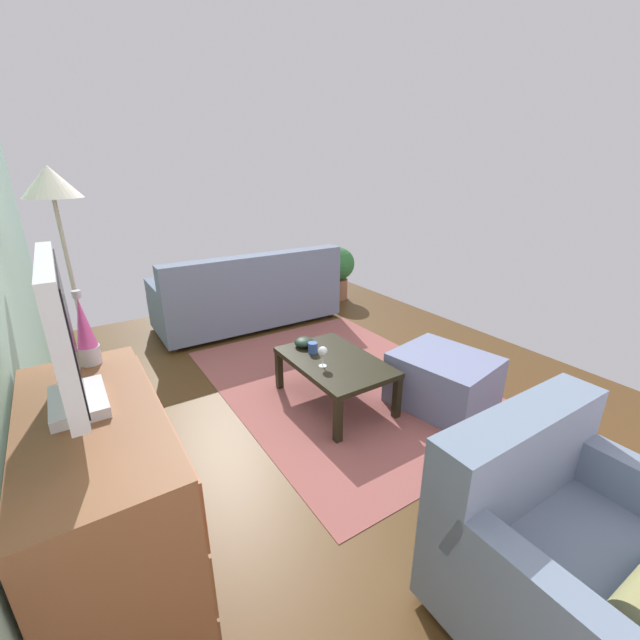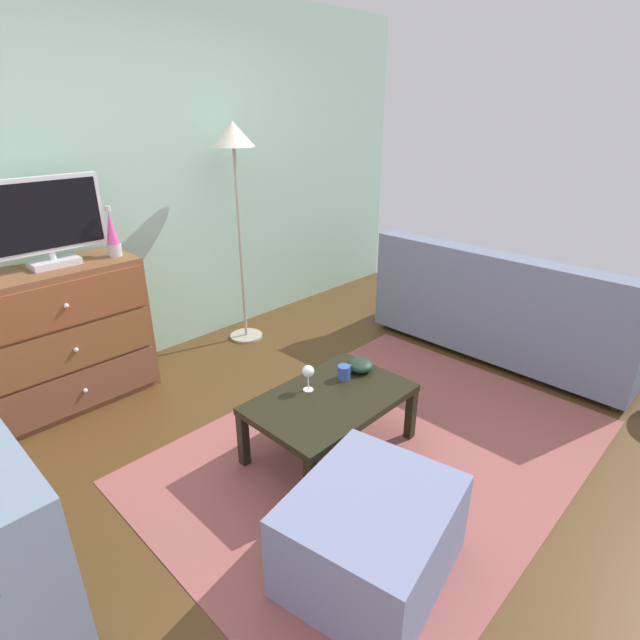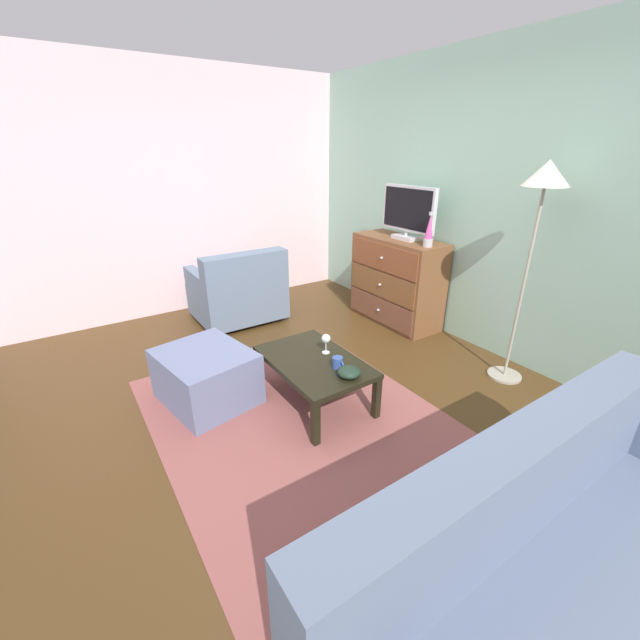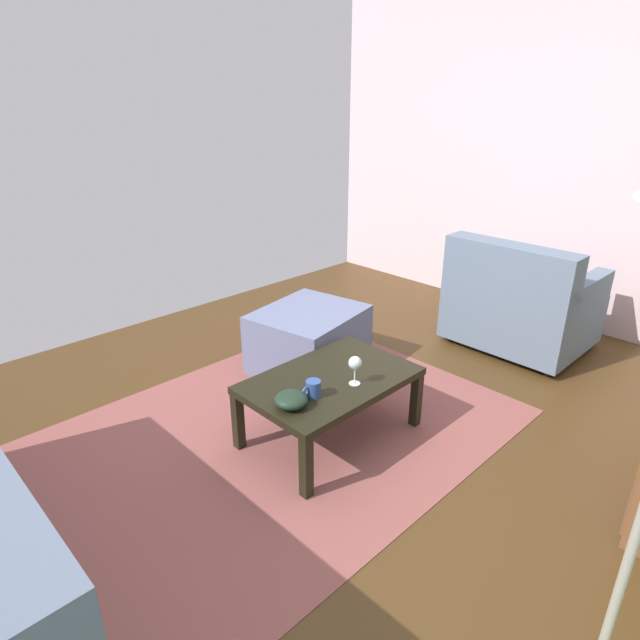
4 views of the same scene
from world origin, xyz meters
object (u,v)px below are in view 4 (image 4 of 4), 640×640
Objects in this scene: coffee_table at (330,385)px; armchair at (520,304)px; bowl_decorative at (291,400)px; wine_glass at (355,364)px; ottoman at (309,339)px; mug at (313,389)px.

armchair reaches higher than coffee_table.
bowl_decorative reaches higher than coffee_table.
armchair reaches higher than bowl_decorative.
coffee_table is 0.99× the size of armchair.
wine_glass is 1.78m from armchair.
ottoman reaches higher than coffee_table.
bowl_decorative reaches higher than ottoman.
wine_glass is at bearing -0.82° from armchair.
coffee_table is 1.82m from armchair.
mug is 1.04m from ottoman.
mug reaches higher than coffee_table.
mug is at bearing -14.26° from wine_glass.
coffee_table is 7.96× the size of mug.
bowl_decorative is (0.14, -0.01, -0.01)m from mug.
bowl_decorative is at bearing 11.65° from coffee_table.
armchair is (-2.01, 0.09, -0.07)m from mug.
ottoman is (-0.68, -0.76, -0.20)m from mug.
coffee_table is 1.30× the size of ottoman.
wine_glass is 0.17× the size of armchair.
bowl_decorative is 0.23× the size of ottoman.
ottoman is at bearing -118.24° from wine_glass.
mug reaches higher than bowl_decorative.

